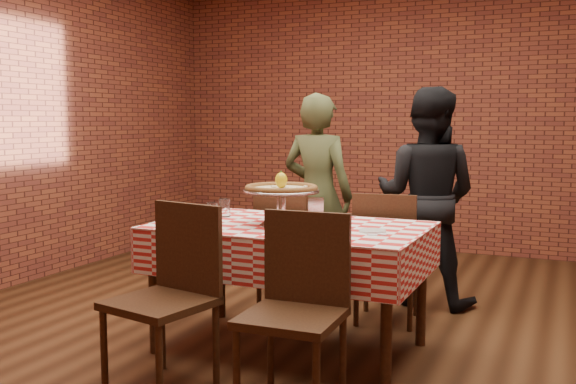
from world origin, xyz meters
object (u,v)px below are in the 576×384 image
object	(u,v)px
pizza_stand	(281,208)
table	(290,288)
condiment_caddy	(316,207)
diner_olive	(318,196)
chair_near_left	(160,300)
diner_black	(426,197)
water_glass_left	(212,212)
chair_far_left	(293,248)
water_glass_right	(225,208)
pizza	(281,189)
chair_far_right	(388,257)
chair_near_right	(291,315)

from	to	relation	value
pizza_stand	table	bearing A→B (deg)	27.71
condiment_caddy	diner_olive	xyz separation A→B (m)	(-0.33, 0.90, -0.04)
chair_near_left	diner_olive	size ratio (longest dim) A/B	0.60
condiment_caddy	diner_black	distance (m)	1.12
table	water_glass_left	size ratio (longest dim) A/B	13.63
chair_far_left	diner_olive	world-z (taller)	diner_olive
water_glass_right	diner_black	size ratio (longest dim) A/B	0.07
pizza	chair_far_right	world-z (taller)	pizza
water_glass_left	condiment_caddy	bearing A→B (deg)	36.07
water_glass_right	diner_olive	world-z (taller)	diner_olive
water_glass_left	pizza_stand	bearing A→B (deg)	6.71
chair_far_right	diner_olive	xyz separation A→B (m)	(-0.68, 0.44, 0.34)
pizza_stand	water_glass_right	xyz separation A→B (m)	(-0.46, 0.15, -0.04)
diner_black	pizza_stand	bearing A→B (deg)	70.83
condiment_caddy	chair_far_right	xyz separation A→B (m)	(0.35, 0.46, -0.38)
table	diner_olive	distance (m)	1.31
water_glass_right	condiment_caddy	size ratio (longest dim) A/B	0.85
chair_near_right	diner_black	xyz separation A→B (m)	(0.19, 2.08, 0.34)
table	condiment_caddy	size ratio (longest dim) A/B	11.63
chair_near_left	chair_near_right	xyz separation A→B (m)	(0.71, 0.04, -0.01)
pizza	diner_olive	size ratio (longest dim) A/B	0.27
chair_far_left	diner_black	xyz separation A→B (m)	(0.84, 0.54, 0.35)
table	chair_near_right	xyz separation A→B (m)	(0.34, -0.76, 0.09)
water_glass_right	water_glass_left	bearing A→B (deg)	-83.21
pizza_stand	diner_olive	xyz separation A→B (m)	(-0.24, 1.23, -0.07)
chair_far_right	table	bearing A→B (deg)	57.05
pizza_stand	water_glass_right	distance (m)	0.49
chair_near_left	diner_olive	distance (m)	2.04
table	water_glass_right	distance (m)	0.68
chair_near_right	diner_black	bearing A→B (deg)	83.24
diner_olive	diner_black	distance (m)	0.83
chair_near_left	chair_far_left	size ratio (longest dim) A/B	1.04
water_glass_left	chair_far_left	world-z (taller)	chair_far_left
chair_far_right	water_glass_left	bearing A→B (deg)	37.96
diner_olive	chair_far_right	bearing A→B (deg)	152.49
diner_olive	pizza	bearing A→B (deg)	106.31
pizza	chair_near_left	size ratio (longest dim) A/B	0.46
condiment_caddy	chair_near_left	bearing A→B (deg)	-129.03
pizza	diner_black	size ratio (longest dim) A/B	0.27
water_glass_right	chair_near_right	world-z (taller)	chair_near_right
chair_far_right	chair_far_left	bearing A→B (deg)	-6.81
pizza	chair_near_right	size ratio (longest dim) A/B	0.46
diner_olive	diner_black	size ratio (longest dim) A/B	0.98
pizza_stand	chair_far_right	xyz separation A→B (m)	(0.44, 0.80, -0.41)
pizza	water_glass_left	xyz separation A→B (m)	(-0.44, -0.05, -0.15)
water_glass_right	diner_black	bearing A→B (deg)	48.95
condiment_caddy	chair_near_right	size ratio (longest dim) A/B	0.15
chair_far_left	pizza	bearing A→B (deg)	114.06
pizza_stand	condiment_caddy	world-z (taller)	pizza_stand
table	pizza	world-z (taller)	pizza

